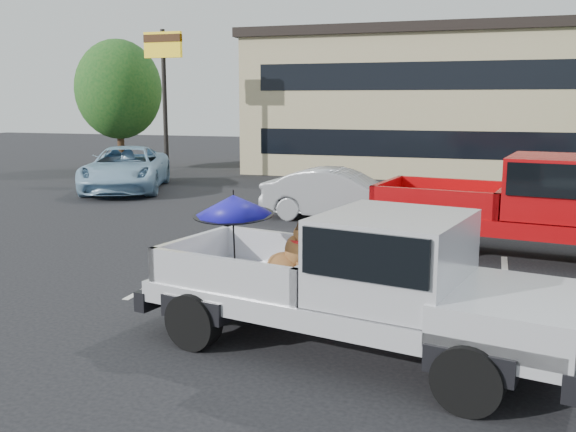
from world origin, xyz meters
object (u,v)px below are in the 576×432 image
object	(u,v)px
motel_sign	(164,64)
red_pickup	(547,204)
silver_pickup	(374,277)
tree_back	(572,75)
silver_sedan	(340,194)
blue_suv	(126,169)
tree_left	(118,90)

from	to	relation	value
motel_sign	red_pickup	bearing A→B (deg)	-34.82
silver_pickup	red_pickup	distance (m)	6.52
tree_back	silver_sedan	world-z (taller)	tree_back
red_pickup	silver_pickup	bearing A→B (deg)	-103.31
tree_back	silver_sedan	bearing A→B (deg)	-113.99
motel_sign	silver_sedan	world-z (taller)	motel_sign
silver_pickup	tree_back	bearing A→B (deg)	91.67
red_pickup	blue_suv	distance (m)	15.26
motel_sign	tree_back	distance (m)	18.87
motel_sign	tree_back	bearing A→B (deg)	32.01
silver_sedan	blue_suv	xyz separation A→B (m)	(-8.75, 3.32, 0.09)
motel_sign	blue_suv	bearing A→B (deg)	-90.51
tree_left	silver_pickup	world-z (taller)	tree_left
tree_back	silver_sedan	xyz separation A→B (m)	(-7.28, -16.35, -3.71)
motel_sign	red_pickup	size ratio (longest dim) A/B	0.88
tree_left	red_pickup	xyz separation A→B (m)	(17.75, -12.57, -2.56)
tree_back	silver_sedan	size ratio (longest dim) A/B	1.68
motel_sign	silver_pickup	size ratio (longest dim) A/B	1.00
motel_sign	blue_suv	distance (m)	4.91
tree_left	blue_suv	world-z (taller)	tree_left
silver_pickup	tree_left	bearing A→B (deg)	141.49
tree_back	blue_suv	size ratio (longest dim) A/B	1.25
tree_left	silver_pickup	xyz separation A→B (m)	(15.31, -18.61, -2.68)
tree_left	tree_back	bearing A→B (deg)	19.29
motel_sign	tree_left	size ratio (longest dim) A/B	1.00
silver_pickup	motel_sign	bearing A→B (deg)	137.97
tree_left	silver_sedan	size ratio (longest dim) A/B	1.42
tree_left	red_pickup	distance (m)	21.90
tree_back	silver_sedan	distance (m)	18.28
motel_sign	silver_sedan	size ratio (longest dim) A/B	1.41
red_pickup	motel_sign	bearing A→B (deg)	153.88
silver_pickup	silver_sedan	xyz separation A→B (m)	(-2.59, 9.26, -0.35)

